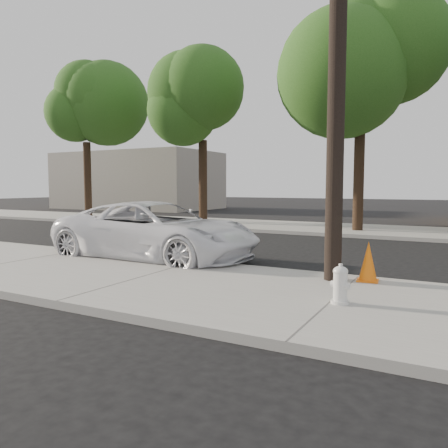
{
  "coord_description": "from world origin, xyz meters",
  "views": [
    {
      "loc": [
        5.78,
        -11.42,
        2.04
      ],
      "look_at": [
        0.14,
        -0.9,
        1.0
      ],
      "focal_mm": 35.0,
      "sensor_mm": 36.0,
      "label": 1
    }
  ],
  "objects_px": {
    "police_cruiser": "(156,231)",
    "traffic_cone": "(368,262)",
    "fire_hydrant": "(340,286)",
    "utility_pole": "(337,49)"
  },
  "relations": [
    {
      "from": "police_cruiser",
      "to": "fire_hydrant",
      "type": "height_order",
      "value": "police_cruiser"
    },
    {
      "from": "utility_pole",
      "to": "traffic_cone",
      "type": "xyz_separation_m",
      "value": [
        0.66,
        0.2,
        -4.16
      ]
    },
    {
      "from": "police_cruiser",
      "to": "traffic_cone",
      "type": "xyz_separation_m",
      "value": [
        5.76,
        -0.7,
        -0.27
      ]
    },
    {
      "from": "fire_hydrant",
      "to": "traffic_cone",
      "type": "height_order",
      "value": "traffic_cone"
    },
    {
      "from": "utility_pole",
      "to": "police_cruiser",
      "type": "height_order",
      "value": "utility_pole"
    },
    {
      "from": "police_cruiser",
      "to": "fire_hydrant",
      "type": "bearing_deg",
      "value": -114.17
    },
    {
      "from": "fire_hydrant",
      "to": "traffic_cone",
      "type": "distance_m",
      "value": 1.95
    },
    {
      "from": "police_cruiser",
      "to": "traffic_cone",
      "type": "height_order",
      "value": "police_cruiser"
    },
    {
      "from": "police_cruiser",
      "to": "traffic_cone",
      "type": "relative_size",
      "value": 7.31
    },
    {
      "from": "police_cruiser",
      "to": "utility_pole",
      "type": "bearing_deg",
      "value": -99.15
    }
  ]
}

